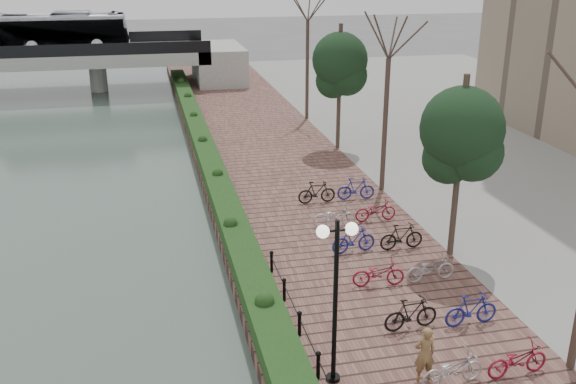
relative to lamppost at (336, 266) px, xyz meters
name	(u,v)px	position (x,y,z in m)	size (l,w,h in m)	color
promenade	(290,190)	(2.24, 14.65, -3.46)	(8.00, 75.00, 0.50)	brown
hedge	(212,168)	(-1.16, 17.15, -2.91)	(1.10, 56.00, 0.60)	#133312
lamppost	(336,266)	(0.00, 0.00, 0.00)	(1.02, 0.32, 4.40)	black
pedestrian	(425,354)	(2.23, -0.50, -2.45)	(0.55, 0.36, 1.52)	brown
bicycle_parking	(392,256)	(3.74, 5.51, -2.73)	(2.40, 14.69, 1.00)	#B6B6BB
street_trees	(415,142)	(6.24, 9.83, -0.02)	(3.20, 37.12, 6.80)	#3B2E23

